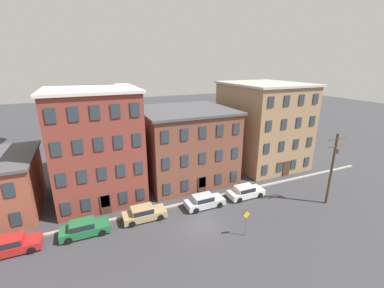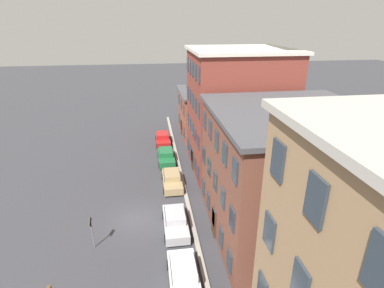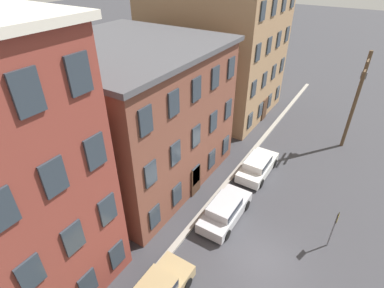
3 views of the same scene
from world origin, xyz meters
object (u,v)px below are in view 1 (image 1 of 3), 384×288
(car_tan, at_px, (144,213))
(car_silver, at_px, (204,201))
(car_white, at_px, (245,191))
(caution_sign, at_px, (246,219))
(utility_pole, at_px, (333,165))
(car_red, at_px, (11,245))
(car_green, at_px, (84,228))

(car_tan, height_order, car_silver, same)
(car_white, bearing_deg, caution_sign, -124.66)
(car_tan, xyz_separation_m, utility_pole, (20.11, -5.14, 3.94))
(utility_pole, bearing_deg, car_red, 171.29)
(car_silver, relative_size, caution_sign, 1.64)
(car_green, xyz_separation_m, utility_pole, (25.81, -4.92, 3.94))
(car_green, bearing_deg, car_red, -179.14)
(car_red, relative_size, car_silver, 1.00)
(car_green, distance_m, car_white, 17.99)
(car_red, distance_m, car_green, 5.75)
(car_tan, relative_size, car_silver, 1.00)
(car_red, height_order, car_white, same)
(car_red, distance_m, caution_sign, 20.47)
(car_white, distance_m, utility_pole, 10.02)
(caution_sign, bearing_deg, utility_pole, 5.77)
(car_green, height_order, caution_sign, caution_sign)
(car_white, relative_size, utility_pole, 0.53)
(car_green, distance_m, utility_pole, 26.57)
(car_silver, relative_size, car_white, 1.00)
(car_tan, distance_m, car_silver, 6.78)
(utility_pole, bearing_deg, caution_sign, -174.23)
(car_green, relative_size, car_white, 1.00)
(car_red, height_order, car_tan, same)
(car_tan, relative_size, caution_sign, 1.64)
(car_green, xyz_separation_m, car_tan, (5.70, 0.22, 0.00))
(car_tan, relative_size, utility_pole, 0.53)
(car_green, distance_m, caution_sign, 15.13)
(utility_pole, bearing_deg, car_white, 148.11)
(car_red, bearing_deg, car_tan, 1.54)
(car_red, height_order, car_green, same)
(car_green, bearing_deg, car_silver, -0.32)
(car_green, relative_size, car_tan, 1.00)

